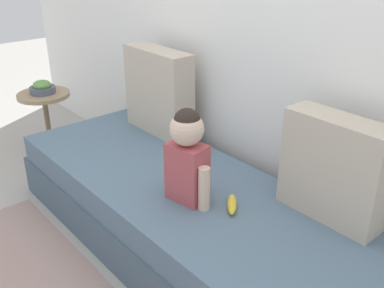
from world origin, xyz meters
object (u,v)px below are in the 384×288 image
(couch, at_px, (185,217))
(throw_pillow_left, at_px, (159,92))
(toddler, at_px, (187,154))
(side_table, at_px, (45,108))
(throw_pillow_right, at_px, (334,169))
(fruit_bowl, at_px, (42,88))
(banana, at_px, (232,204))

(couch, xyz_separation_m, throw_pillow_left, (-0.64, 0.32, 0.48))
(toddler, bearing_deg, side_table, 179.09)
(throw_pillow_right, xyz_separation_m, side_table, (-2.26, -0.37, -0.26))
(couch, bearing_deg, toddler, -34.50)
(throw_pillow_left, relative_size, side_table, 1.07)
(side_table, relative_size, fruit_bowl, 2.67)
(toddler, xyz_separation_m, banana, (0.20, 0.11, -0.22))
(couch, height_order, throw_pillow_left, throw_pillow_left)
(banana, height_order, side_table, side_table)
(toddler, distance_m, side_table, 1.75)
(throw_pillow_right, relative_size, side_table, 0.94)
(banana, distance_m, fruit_bowl, 1.94)
(couch, bearing_deg, throw_pillow_left, 153.51)
(couch, height_order, toddler, toddler)
(throw_pillow_left, xyz_separation_m, fruit_bowl, (-0.97, -0.37, -0.13))
(throw_pillow_right, bearing_deg, throw_pillow_left, 180.00)
(throw_pillow_left, relative_size, toddler, 1.16)
(throw_pillow_right, height_order, banana, throw_pillow_right)
(couch, height_order, side_table, side_table)
(throw_pillow_right, bearing_deg, side_table, -170.60)
(throw_pillow_right, xyz_separation_m, fruit_bowl, (-2.26, -0.37, -0.10))
(side_table, bearing_deg, banana, 2.37)
(throw_pillow_left, relative_size, throw_pillow_right, 1.13)
(couch, distance_m, throw_pillow_left, 0.87)
(banana, bearing_deg, fruit_bowl, -177.63)
(toddler, bearing_deg, throw_pillow_left, 152.19)
(throw_pillow_right, distance_m, side_table, 2.30)
(couch, xyz_separation_m, side_table, (-1.61, -0.05, 0.19))
(toddler, bearing_deg, fruit_bowl, 179.09)
(couch, distance_m, fruit_bowl, 1.65)
(fruit_bowl, bearing_deg, banana, 2.37)
(throw_pillow_left, distance_m, side_table, 1.08)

